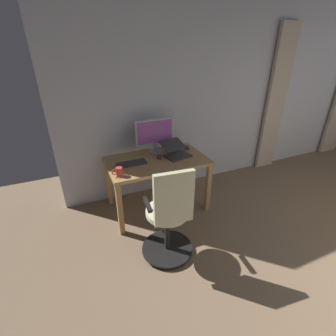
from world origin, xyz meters
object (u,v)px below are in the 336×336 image
at_px(computer_keyboard, 132,163).
at_px(laptop, 176,152).
at_px(mug_tea, 119,172).
at_px(computer_mouse, 160,157).
at_px(cell_phone_face_up, 187,148).
at_px(desk, 157,166).
at_px(computer_monitor, 155,133).
at_px(office_chair, 169,218).

relative_size(computer_keyboard, laptop, 0.91).
xyz_separation_m(laptop, mug_tea, (0.82, 0.25, -0.00)).
xyz_separation_m(laptop, computer_mouse, (0.23, -0.00, -0.04)).
distance_m(laptop, cell_phone_face_up, 0.30).
relative_size(computer_keyboard, mug_tea, 2.94).
distance_m(desk, cell_phone_face_up, 0.56).
xyz_separation_m(computer_monitor, cell_phone_face_up, (-0.45, 0.08, -0.25)).
relative_size(desk, computer_monitor, 2.41).
relative_size(computer_monitor, computer_keyboard, 1.45).
bearing_deg(computer_mouse, laptop, 178.87).
xyz_separation_m(desk, laptop, (-0.28, -0.01, 0.15)).
height_order(office_chair, cell_phone_face_up, office_chair).
bearing_deg(computer_mouse, computer_monitor, -96.99).
bearing_deg(computer_keyboard, mug_tea, 47.24).
relative_size(office_chair, computer_keyboard, 3.03).
xyz_separation_m(computer_monitor, mug_tea, (0.62, 0.49, -0.21)).
relative_size(computer_keyboard, cell_phone_face_up, 2.52).
xyz_separation_m(office_chair, mug_tea, (0.33, -0.65, 0.28)).
distance_m(computer_keyboard, mug_tea, 0.31).
relative_size(cell_phone_face_up, mug_tea, 1.17).
xyz_separation_m(computer_keyboard, mug_tea, (0.21, 0.22, 0.04)).
distance_m(desk, computer_mouse, 0.13).
bearing_deg(computer_mouse, computer_keyboard, 4.13).
distance_m(office_chair, laptop, 1.06).
relative_size(computer_monitor, laptop, 1.32).
bearing_deg(cell_phone_face_up, desk, 40.12).
distance_m(computer_mouse, cell_phone_face_up, 0.50).
distance_m(computer_keyboard, cell_phone_face_up, 0.88).
height_order(computer_mouse, cell_phone_face_up, computer_mouse).
xyz_separation_m(computer_monitor, computer_mouse, (0.03, 0.24, -0.24)).
distance_m(office_chair, computer_mouse, 0.97).
height_order(computer_keyboard, computer_mouse, computer_mouse).
xyz_separation_m(computer_monitor, computer_keyboard, (0.41, 0.27, -0.25)).
distance_m(office_chair, computer_keyboard, 0.92).
xyz_separation_m(computer_monitor, laptop, (-0.20, 0.24, -0.20)).
xyz_separation_m(desk, cell_phone_face_up, (-0.52, -0.18, 0.10)).
bearing_deg(laptop, office_chair, 49.27).
bearing_deg(laptop, mug_tea, 4.67).
distance_m(computer_keyboard, computer_mouse, 0.38).
distance_m(computer_keyboard, laptop, 0.62).
relative_size(office_chair, cell_phone_face_up, 7.64).
distance_m(computer_monitor, mug_tea, 0.82).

